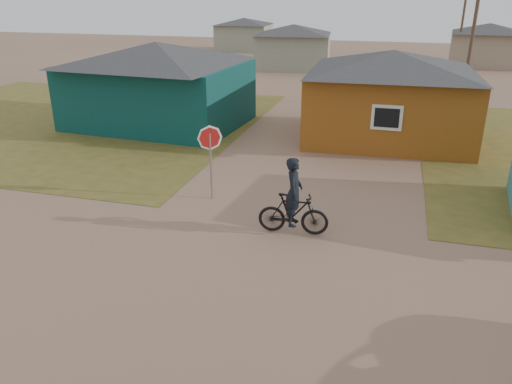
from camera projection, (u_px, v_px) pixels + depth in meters
ground at (245, 299)px, 10.96m from camera, size 120.00×120.00×0.00m
grass_nw at (61, 119)px, 26.04m from camera, size 20.00×18.00×0.00m
house_teal at (158, 83)px, 24.34m from camera, size 8.93×7.08×4.00m
house_yellow at (390, 94)px, 22.06m from camera, size 7.72×6.76×3.90m
house_pale_west at (293, 46)px, 42.07m from camera, size 7.04×6.15×3.60m
house_beige_east at (487, 44)px, 43.42m from camera, size 6.95×6.05×3.60m
house_pale_north at (244, 34)px, 54.80m from camera, size 6.28×5.81×3.40m
utility_pole_near at (473, 32)px, 27.38m from camera, size 1.40×0.20×8.00m
utility_pole_far at (463, 17)px, 41.40m from camera, size 1.40×0.20×8.00m
stop_sign at (210, 145)px, 15.56m from camera, size 0.79×0.18×2.43m
cyclist at (293, 207)px, 13.63m from camera, size 1.99×0.74×2.20m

